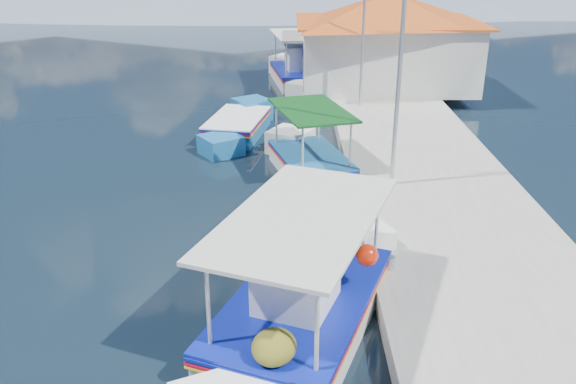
{
  "coord_description": "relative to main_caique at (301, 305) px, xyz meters",
  "views": [
    {
      "loc": [
        1.62,
        -14.54,
        7.22
      ],
      "look_at": [
        1.54,
        -0.56,
        1.3
      ],
      "focal_mm": 37.51,
      "sensor_mm": 36.0,
      "label": 1
    }
  ],
  "objects": [
    {
      "name": "quay",
      "position": [
        4.09,
        10.48,
        -0.29
      ],
      "size": [
        5.0,
        44.0,
        0.5
      ],
      "primitive_type": "cube",
      "color": "#AEAAA2",
      "rests_on": "ground"
    },
    {
      "name": "caique_green_canopy",
      "position": [
        0.48,
        8.59,
        -0.17
      ],
      "size": [
        3.17,
        6.33,
        2.47
      ],
      "rotation": [
        0.0,
        0.0,
        -0.29
      ],
      "color": "white",
      "rests_on": "ground"
    },
    {
      "name": "main_caique",
      "position": [
        0.0,
        0.0,
        0.0
      ],
      "size": [
        4.44,
        8.0,
        2.82
      ],
      "rotation": [
        0.0,
        0.0,
        0.36
      ],
      "color": "white",
      "rests_on": "ground"
    },
    {
      "name": "ground",
      "position": [
        -1.81,
        4.48,
        -0.54
      ],
      "size": [
        160.0,
        160.0,
        0.0
      ],
      "primitive_type": "plane",
      "color": "black",
      "rests_on": "ground"
    },
    {
      "name": "caique_far",
      "position": [
        0.18,
        21.95,
        -0.01
      ],
      "size": [
        3.31,
        8.17,
        2.9
      ],
      "rotation": [
        0.0,
        0.0,
        -0.17
      ],
      "color": "white",
      "rests_on": "ground"
    },
    {
      "name": "lamp_post_near",
      "position": [
        2.69,
        6.48,
        3.31
      ],
      "size": [
        1.21,
        0.14,
        6.0
      ],
      "color": "#A5A8AD",
      "rests_on": "quay"
    },
    {
      "name": "lamp_post_far",
      "position": [
        2.69,
        15.48,
        3.31
      ],
      "size": [
        1.21,
        0.14,
        6.0
      ],
      "color": "#A5A8AD",
      "rests_on": "quay"
    },
    {
      "name": "harbor_building",
      "position": [
        4.38,
        19.48,
        2.23
      ],
      "size": [
        10.49,
        10.49,
        4.4
      ],
      "color": "white",
      "rests_on": "quay"
    },
    {
      "name": "caique_blue_hull",
      "position": [
        -2.33,
        12.81,
        -0.23
      ],
      "size": [
        2.68,
        6.39,
        1.16
      ],
      "rotation": [
        0.0,
        0.0,
        0.18
      ],
      "color": "#1A609E",
      "rests_on": "ground"
    },
    {
      "name": "bollards",
      "position": [
        1.99,
        9.73,
        0.11
      ],
      "size": [
        0.2,
        17.2,
        0.3
      ],
      "color": "#A5A8AD",
      "rests_on": "quay"
    }
  ]
}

